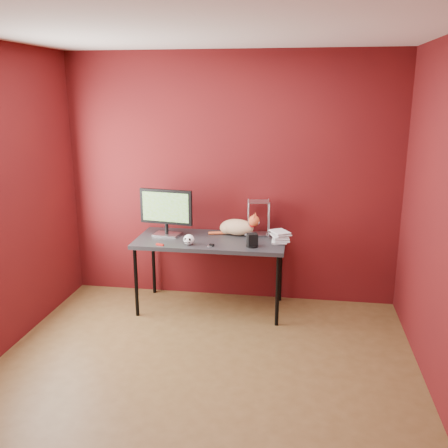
% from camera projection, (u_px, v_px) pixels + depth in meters
% --- Properties ---
extents(room, '(3.52, 3.52, 2.61)m').
position_uv_depth(room, '(196.00, 201.00, 3.52)').
color(room, '#533A1C').
rests_on(room, ground).
extents(desk, '(1.50, 0.70, 0.75)m').
position_uv_depth(desk, '(211.00, 244.00, 5.04)').
color(desk, black).
rests_on(desk, ground).
extents(monitor, '(0.56, 0.21, 0.48)m').
position_uv_depth(monitor, '(166.00, 210.00, 5.09)').
color(monitor, '#B4B5B9').
rests_on(monitor, desk).
extents(cat, '(0.53, 0.25, 0.25)m').
position_uv_depth(cat, '(238.00, 227.00, 5.15)').
color(cat, orange).
rests_on(cat, desk).
extents(skull_mug, '(0.11, 0.11, 0.10)m').
position_uv_depth(skull_mug, '(189.00, 240.00, 4.83)').
color(skull_mug, white).
rests_on(skull_mug, desk).
extents(speaker, '(0.12, 0.11, 0.13)m').
position_uv_depth(speaker, '(252.00, 241.00, 4.77)').
color(speaker, black).
rests_on(speaker, desk).
extents(book_stack, '(0.23, 0.25, 1.19)m').
position_uv_depth(book_stack, '(275.00, 182.00, 4.79)').
color(book_stack, beige).
rests_on(book_stack, desk).
extents(wire_rack, '(0.23, 0.20, 0.36)m').
position_uv_depth(wire_rack, '(259.00, 218.00, 5.14)').
color(wire_rack, '#B4B5B9').
rests_on(wire_rack, desk).
extents(pocket_knife, '(0.08, 0.04, 0.02)m').
position_uv_depth(pocket_knife, '(160.00, 245.00, 4.83)').
color(pocket_knife, '#B1130D').
rests_on(pocket_knife, desk).
extents(black_gadget, '(0.05, 0.04, 0.02)m').
position_uv_depth(black_gadget, '(212.00, 245.00, 4.80)').
color(black_gadget, black).
rests_on(black_gadget, desk).
extents(washer, '(0.05, 0.05, 0.00)m').
position_uv_depth(washer, '(210.00, 246.00, 4.80)').
color(washer, '#B4B5B9').
rests_on(washer, desk).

